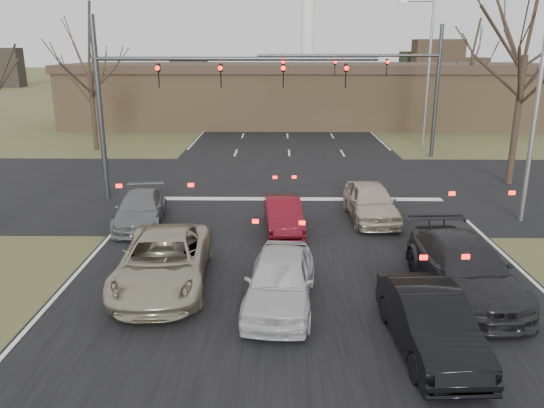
{
  "coord_description": "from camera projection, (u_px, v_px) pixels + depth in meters",
  "views": [
    {
      "loc": [
        -0.68,
        -10.23,
        6.66
      ],
      "look_at": [
        -0.88,
        5.51,
        2.0
      ],
      "focal_mm": 35.0,
      "sensor_mm": 36.0,
      "label": 1
    }
  ],
  "objects": [
    {
      "name": "car_grey_ahead",
      "position": [
        140.0,
        209.0,
        20.59
      ],
      "size": [
        2.25,
        4.49,
        1.25
      ],
      "primitive_type": "imported",
      "rotation": [
        0.0,
        0.0,
        0.12
      ],
      "color": "slate",
      "rests_on": "ground"
    },
    {
      "name": "car_silver_ahead",
      "position": [
        371.0,
        202.0,
        21.16
      ],
      "size": [
        1.96,
        4.47,
        1.5
      ],
      "primitive_type": "imported",
      "rotation": [
        0.0,
        0.0,
        0.04
      ],
      "color": "#BCAC98",
      "rests_on": "ground"
    },
    {
      "name": "mast_arm_far",
      "position": [
        392.0,
        76.0,
        32.25
      ],
      "size": [
        11.12,
        0.24,
        8.0
      ],
      "color": "#383A3D",
      "rests_on": "ground"
    },
    {
      "name": "road_cross",
      "position": [
        292.0,
        188.0,
        26.07
      ],
      "size": [
        200.0,
        14.0,
        0.02
      ],
      "primitive_type": "cube",
      "color": "black",
      "rests_on": "ground"
    },
    {
      "name": "tree_right_far",
      "position": [
        472.0,
        44.0,
        43.09
      ],
      "size": [
        5.4,
        5.4,
        9.0
      ],
      "color": "black",
      "rests_on": "ground"
    },
    {
      "name": "road_main",
      "position": [
        284.0,
        100.0,
        69.22
      ],
      "size": [
        14.0,
        300.0,
        0.02
      ],
      "primitive_type": "cube",
      "color": "black",
      "rests_on": "ground"
    },
    {
      "name": "car_silver_suv",
      "position": [
        163.0,
        261.0,
        15.26
      ],
      "size": [
        2.82,
        5.55,
        1.5
      ],
      "primitive_type": "imported",
      "rotation": [
        0.0,
        0.0,
        0.06
      ],
      "color": "#A29B83",
      "rests_on": "ground"
    },
    {
      "name": "car_red_ahead",
      "position": [
        283.0,
        215.0,
        19.94
      ],
      "size": [
        1.6,
        3.82,
        1.23
      ],
      "primitive_type": "imported",
      "rotation": [
        0.0,
        0.0,
        0.08
      ],
      "color": "#560C17",
      "rests_on": "ground"
    },
    {
      "name": "car_black_hatch",
      "position": [
        430.0,
        322.0,
        11.97
      ],
      "size": [
        1.73,
        4.35,
        1.41
      ],
      "primitive_type": "imported",
      "rotation": [
        0.0,
        0.0,
        0.06
      ],
      "color": "black",
      "rests_on": "ground"
    },
    {
      "name": "building",
      "position": [
        309.0,
        94.0,
        47.35
      ],
      "size": [
        42.4,
        10.4,
        5.3
      ],
      "color": "brown",
      "rests_on": "ground"
    },
    {
      "name": "ground",
      "position": [
        309.0,
        362.0,
        11.69
      ],
      "size": [
        360.0,
        360.0,
        0.0
      ],
      "primitive_type": "plane",
      "color": "brown",
      "rests_on": "ground"
    },
    {
      "name": "car_white_sedan",
      "position": [
        280.0,
        280.0,
        14.05
      ],
      "size": [
        2.14,
        4.5,
        1.49
      ],
      "primitive_type": "imported",
      "rotation": [
        0.0,
        0.0,
        -0.09
      ],
      "color": "#BDBEC0",
      "rests_on": "ground"
    },
    {
      "name": "streetlight_right_far",
      "position": [
        426.0,
        64.0,
        35.88
      ],
      "size": [
        2.34,
        0.25,
        10.0
      ],
      "color": "gray",
      "rests_on": "ground"
    },
    {
      "name": "streetlight_right_near",
      "position": [
        536.0,
        78.0,
        19.59
      ],
      "size": [
        2.34,
        0.25,
        10.0
      ],
      "color": "gray",
      "rests_on": "ground"
    },
    {
      "name": "tree_left_far",
      "position": [
        86.0,
        36.0,
        33.74
      ],
      "size": [
        5.7,
        5.7,
        9.5
      ],
      "color": "black",
      "rests_on": "ground"
    },
    {
      "name": "mast_arm_near",
      "position": [
        173.0,
        86.0,
        22.78
      ],
      "size": [
        12.12,
        0.24,
        8.0
      ],
      "color": "#383A3D",
      "rests_on": "ground"
    },
    {
      "name": "car_charcoal_sedan",
      "position": [
        464.0,
        268.0,
        14.72
      ],
      "size": [
        2.45,
        5.43,
        1.54
      ],
      "primitive_type": "imported",
      "rotation": [
        0.0,
        0.0,
        0.05
      ],
      "color": "black",
      "rests_on": "ground"
    }
  ]
}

